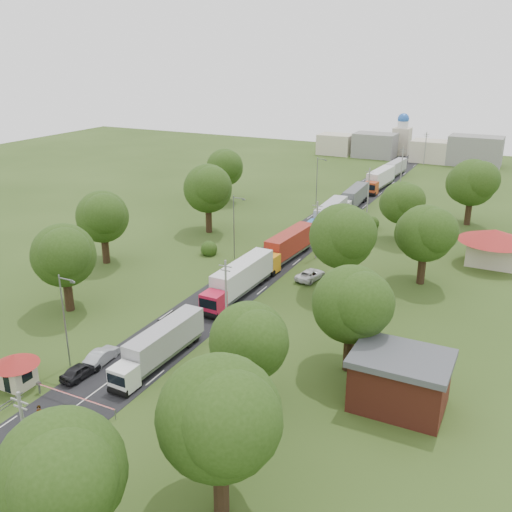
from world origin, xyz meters
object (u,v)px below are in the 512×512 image
Objects in this scene: car_lane_mid at (102,356)px; pedestrian_near at (40,416)px; guard_booth at (16,366)px; boom_barrier at (64,394)px; info_sign at (343,216)px; truck_0 at (160,345)px; car_lane_front at (80,371)px.

car_lane_mid is 2.33× the size of pedestrian_near.
guard_booth is 8.29m from car_lane_mid.
boom_barrier is 3.56m from pedestrian_near.
info_sign is at bearing 78.32° from guard_booth.
pedestrian_near is (-3.10, -13.22, -1.03)m from truck_0.
truck_0 is at bearing -157.25° from car_lane_mid.
boom_barrier is 7.19m from car_lane_mid.
info_sign reaches higher than truck_0.
pedestrian_near is (0.64, -3.50, 0.06)m from boom_barrier.
pedestrian_near is at bearing -103.19° from truck_0.
guard_booth reaches higher than car_lane_mid.
boom_barrier is 2.10× the size of guard_booth.
car_lane_mid reaches higher than car_lane_front.
truck_0 is at bearing 68.97° from boom_barrier.
boom_barrier is 2.07× the size of car_lane_mid.
guard_booth is at bearing -134.58° from truck_0.
truck_0 is 3.04× the size of car_lane_mid.
car_lane_mid is (4.20, 7.00, -1.43)m from guard_booth.
pedestrian_near is (-5.92, -63.50, -2.05)m from info_sign.
guard_booth is at bearing 136.83° from pedestrian_near.
car_lane_mid reaches higher than boom_barrier.
car_lane_front is at bearing 85.95° from car_lane_mid.
truck_0 is 13.61m from pedestrian_near.
guard_booth is at bearing 54.99° from car_lane_mid.
truck_0 is 7.09× the size of pedestrian_near.
info_sign is at bearing -93.38° from car_lane_front.
car_lane_front is at bearing 42.60° from guard_booth.
guard_booth is 2.30× the size of pedestrian_near.
car_lane_mid is at bearing -85.07° from car_lane_front.
guard_booth is 0.33× the size of truck_0.
truck_0 is at bearing 45.42° from guard_booth.
guard_booth is at bearing 47.52° from car_lane_front.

